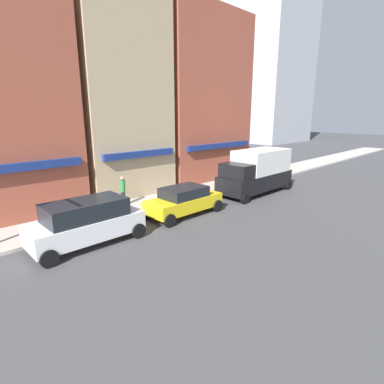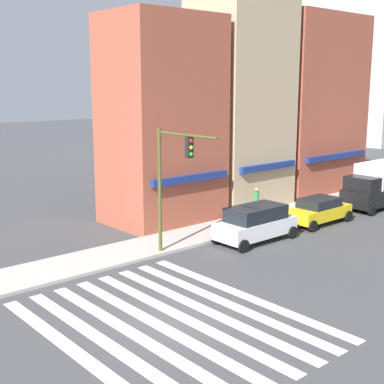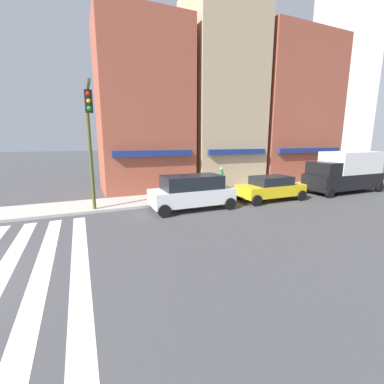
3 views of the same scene
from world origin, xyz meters
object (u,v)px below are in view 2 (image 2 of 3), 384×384
Objects in this scene: box_truck_black at (380,184)px; suv_white at (256,223)px; pedestrian_green_top at (256,201)px; fire_hydrant at (230,225)px; traffic_signal at (171,172)px; sedan_yellow at (319,210)px.

suv_white is at bearing -179.78° from box_truck_black.
pedestrian_green_top is 2.10× the size of fire_hydrant.
traffic_signal is 7.42× the size of fire_hydrant.
pedestrian_green_top is at bearing 23.60° from fire_hydrant.
pedestrian_green_top reaches higher than fire_hydrant.
suv_white is (5.13, -0.79, -3.19)m from traffic_signal.
pedestrian_green_top is (9.02, 2.69, -3.15)m from traffic_signal.
traffic_signal reaches higher than sedan_yellow.
traffic_signal is at bearing -58.23° from pedestrian_green_top.
traffic_signal is at bearing 171.34° from suv_white.
traffic_signal is 9.93m from pedestrian_green_top.
fire_hydrant is (-5.81, 1.70, -0.23)m from sedan_yellow.
traffic_signal is 6.18m from fire_hydrant.
suv_white is 2.66× the size of pedestrian_green_top.
suv_white is at bearing -8.79° from traffic_signal.
pedestrian_green_top is at bearing 158.31° from box_truck_black.
box_truck_black is (6.95, -0.00, 0.75)m from sedan_yellow.
traffic_signal is 3.53× the size of pedestrian_green_top.
sedan_yellow is 5.23× the size of fire_hydrant.
sedan_yellow is at bearing -4.22° from traffic_signal.
pedestrian_green_top is (-1.72, 3.49, 0.23)m from sedan_yellow.
pedestrian_green_top is 4.49m from fire_hydrant.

